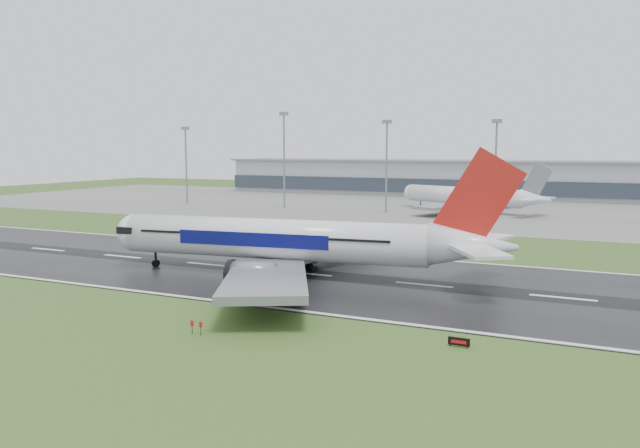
% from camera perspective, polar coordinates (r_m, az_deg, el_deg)
% --- Properties ---
extents(ground, '(520.00, 520.00, 0.00)m').
position_cam_1_polar(ground, '(103.60, -1.18, -4.67)').
color(ground, '#31501D').
rests_on(ground, ground).
extents(runway, '(400.00, 45.00, 0.10)m').
position_cam_1_polar(runway, '(103.59, -1.18, -4.65)').
color(runway, black).
rests_on(runway, ground).
extents(apron, '(400.00, 130.00, 0.08)m').
position_cam_1_polar(apron, '(221.76, 13.04, 1.42)').
color(apron, slate).
rests_on(apron, ground).
extents(terminal, '(240.00, 36.00, 15.00)m').
position_cam_1_polar(terminal, '(280.13, 15.58, 4.00)').
color(terminal, '#9699A1').
rests_on(terminal, ground).
extents(main_airliner, '(75.87, 73.05, 20.16)m').
position_cam_1_polar(main_airliner, '(100.19, -1.92, 0.82)').
color(main_airliner, white).
rests_on(main_airliner, runway).
extents(parked_airliner, '(71.28, 69.12, 16.41)m').
position_cam_1_polar(parked_airliner, '(211.02, 13.63, 3.37)').
color(parked_airliner, white).
rests_on(parked_airliner, apron).
extents(runway_sign, '(2.31, 0.36, 1.04)m').
position_cam_1_polar(runway_sign, '(68.20, 12.73, -10.63)').
color(runway_sign, black).
rests_on(runway_sign, ground).
extents(floodmast_0, '(0.64, 0.64, 27.86)m').
position_cam_1_polar(floodmast_0, '(239.28, -12.27, 5.17)').
color(floodmast_0, gray).
rests_on(floodmast_0, ground).
extents(floodmast_1, '(0.64, 0.64, 32.32)m').
position_cam_1_polar(floodmast_1, '(216.67, -3.34, 5.73)').
color(floodmast_1, gray).
rests_on(floodmast_1, ground).
extents(floodmast_2, '(0.64, 0.64, 28.89)m').
position_cam_1_polar(floodmast_2, '(201.84, 6.16, 5.12)').
color(floodmast_2, gray).
rests_on(floodmast_2, ground).
extents(floodmast_3, '(0.64, 0.64, 28.46)m').
position_cam_1_polar(floodmast_3, '(193.68, 15.91, 4.75)').
color(floodmast_3, gray).
rests_on(floodmast_3, ground).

